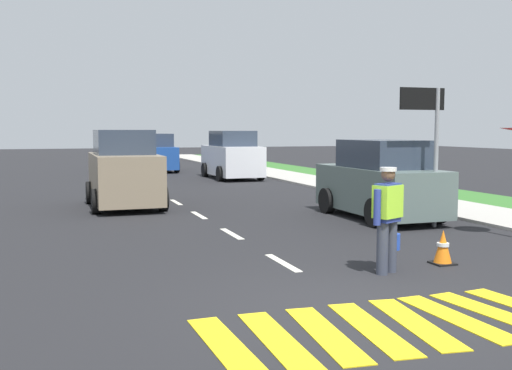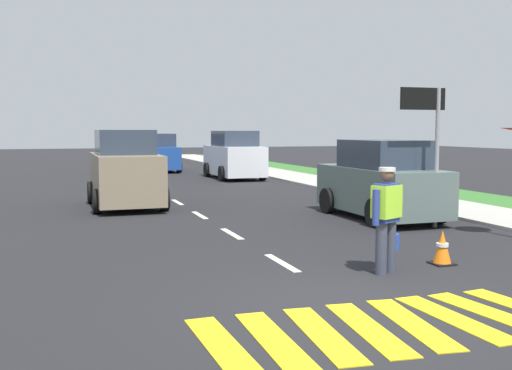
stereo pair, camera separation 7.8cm
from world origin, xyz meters
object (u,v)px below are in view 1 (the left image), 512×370
at_px(road_worker, 388,214).
at_px(car_outgoing_far, 156,154).
at_px(lane_direction_sign, 428,123).
at_px(car_oncoming_lead, 124,171).
at_px(car_parked_far, 232,156).
at_px(traffic_cone_near, 443,247).
at_px(car_parked_curbside, 380,182).

height_order(road_worker, car_outgoing_far, car_outgoing_far).
height_order(lane_direction_sign, car_oncoming_lead, lane_direction_sign).
distance_m(car_outgoing_far, car_parked_far, 6.49).
xyz_separation_m(road_worker, car_parked_far, (3.00, 18.42, 0.10)).
bearing_deg(road_worker, traffic_cone_near, 10.53).
relative_size(car_oncoming_lead, car_outgoing_far, 0.88).
relative_size(lane_direction_sign, car_parked_curbside, 0.78).
distance_m(car_oncoming_lead, car_parked_curbside, 7.33).
bearing_deg(car_parked_far, road_worker, -99.26).
height_order(road_worker, car_oncoming_lead, car_oncoming_lead).
bearing_deg(car_outgoing_far, car_parked_far, -67.36).
relative_size(road_worker, car_parked_far, 0.38).
bearing_deg(lane_direction_sign, traffic_cone_near, -120.67).
distance_m(road_worker, car_parked_far, 18.66).
bearing_deg(traffic_cone_near, car_parked_curbside, 70.69).
xyz_separation_m(lane_direction_sign, car_outgoing_far, (-2.69, 20.83, -1.45)).
bearing_deg(lane_direction_sign, road_worker, -131.81).
bearing_deg(car_parked_far, car_outgoing_far, 112.64).
xyz_separation_m(car_outgoing_far, car_parked_curbside, (2.45, -19.20, -0.03)).
relative_size(lane_direction_sign, traffic_cone_near, 5.50).
distance_m(car_oncoming_lead, car_parked_far, 10.67).
distance_m(car_parked_curbside, car_parked_far, 13.22).
height_order(lane_direction_sign, car_parked_curbside, lane_direction_sign).
bearing_deg(car_outgoing_far, road_worker, -91.19).
xyz_separation_m(road_worker, car_outgoing_far, (0.51, 24.41, 0.02)).
bearing_deg(car_outgoing_far, lane_direction_sign, -82.64).
bearing_deg(car_parked_far, lane_direction_sign, -89.25).
distance_m(traffic_cone_near, car_outgoing_far, 24.20).
bearing_deg(road_worker, car_outgoing_far, 88.81).
xyz_separation_m(road_worker, car_oncoming_lead, (-2.94, 9.56, 0.11)).
bearing_deg(lane_direction_sign, car_outgoing_far, 97.36).
xyz_separation_m(traffic_cone_near, car_parked_curbside, (1.75, 4.98, 0.64)).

